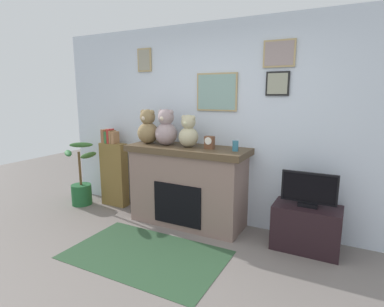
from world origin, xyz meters
name	(u,v)px	position (x,y,z in m)	size (l,w,h in m)	color
ground_plane	(131,304)	(0.00, 0.00, 0.00)	(12.00, 12.00, 0.00)	slate
back_wall	(224,125)	(0.00, 2.00, 1.30)	(5.20, 0.15, 2.60)	silver
fireplace	(188,185)	(-0.36, 1.66, 0.53)	(1.60, 0.62, 1.04)	#82695F
bookshelf	(114,171)	(-1.69, 1.74, 0.53)	(0.43, 0.16, 1.19)	brown
potted_plant	(81,184)	(-2.17, 1.51, 0.32)	(0.52, 0.54, 0.96)	#1E592D
tv_stand	(306,228)	(1.14, 1.64, 0.25)	(0.71, 0.40, 0.50)	black
television	(309,190)	(1.14, 1.64, 0.69)	(0.58, 0.14, 0.38)	black
area_rug	(146,254)	(-0.36, 0.70, 0.00)	(1.69, 1.03, 0.01)	#2A4A2E
candle_jar	(235,146)	(0.29, 1.64, 1.10)	(0.07, 0.07, 0.13)	teal
mantel_clock	(209,142)	(-0.04, 1.64, 1.12)	(0.11, 0.09, 0.16)	brown
teddy_bear_cream	(148,128)	(-0.96, 1.64, 1.25)	(0.29, 0.29, 0.46)	olive
teddy_bear_grey	(166,129)	(-0.67, 1.64, 1.25)	(0.29, 0.29, 0.47)	gray
teddy_bear_brown	(188,133)	(-0.34, 1.64, 1.23)	(0.25, 0.25, 0.41)	#BBB28D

